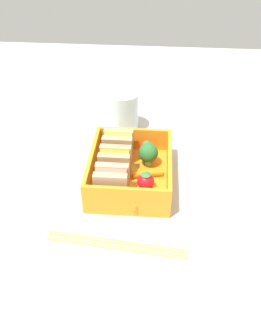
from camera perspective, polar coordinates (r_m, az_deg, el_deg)
name	(u,v)px	position (r cm, az deg, el deg)	size (l,w,h in cm)	color
ground_plane	(130,186)	(61.63, 0.00, -2.69)	(120.00, 120.00, 2.00)	beige
bento_tray	(130,178)	(60.59, 0.00, -1.55)	(15.83, 12.77, 1.20)	orange
bento_rim	(130,166)	(58.96, 0.00, 0.37)	(15.83, 12.77, 3.97)	orange
sandwich_left	(111,182)	(55.34, -2.94, -2.18)	(3.51, 4.93, 4.73)	tan
sandwich_center_left	(115,163)	(58.93, -2.39, 0.78)	(3.51, 4.93, 4.73)	tan
sandwich_center	(118,146)	(62.66, -1.91, 3.39)	(3.51, 4.93, 4.73)	tan
carrot_stick_far_left	(145,198)	(55.17, 2.27, -4.65)	(1.38, 1.38, 5.34)	orange
strawberry_left	(146,181)	(57.00, 2.32, -1.95)	(2.65, 2.65, 3.25)	red
carrot_stick_left	(148,172)	(60.01, 2.63, -0.65)	(1.08, 1.08, 4.90)	orange
broccoli_floret	(148,153)	(61.10, 2.72, 2.28)	(3.24, 3.24, 4.02)	#80C762
strawberry_far_left	(147,149)	(63.68, 2.56, 2.95)	(2.56, 2.56, 3.16)	red
chopstick_pair	(116,243)	(51.35, -2.17, -11.40)	(3.54, 19.25, 0.70)	#DAB066
drinking_glass	(123,112)	(71.59, -1.12, 8.57)	(5.70, 5.70, 7.74)	silver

